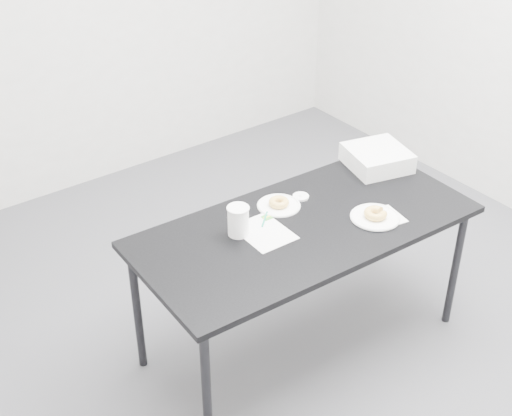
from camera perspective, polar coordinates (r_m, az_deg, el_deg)
floor at (r=3.81m, az=1.34°, el=-9.65°), size 4.00×4.00×0.00m
table at (r=3.32m, az=3.92°, el=-2.05°), size 1.62×0.80×0.73m
scorecard at (r=3.22m, az=0.65°, el=-1.95°), size 0.21×0.27×0.00m
logo_patch at (r=3.32m, az=0.88°, el=-0.75°), size 0.04×0.04×0.00m
pen at (r=3.30m, az=0.70°, el=-0.89°), size 0.10×0.09×0.01m
napkin at (r=3.38m, az=10.22°, el=-0.73°), size 0.19×0.19×0.00m
plate_near at (r=3.36m, az=9.50°, el=-0.73°), size 0.23×0.23×0.01m
donut_near at (r=3.35m, az=9.54°, el=-0.43°), size 0.14×0.14×0.04m
plate_far at (r=3.41m, az=1.84°, el=0.20°), size 0.21×0.21×0.01m
donut_far at (r=3.40m, az=1.84°, el=0.47°), size 0.12×0.12×0.03m
coffee_cup at (r=3.18m, az=-1.43°, el=-1.02°), size 0.09×0.09×0.14m
cup_lid at (r=3.48m, az=3.60°, el=0.92°), size 0.08×0.08×0.01m
bakery_box at (r=3.78m, az=9.66°, el=3.98°), size 0.36×0.36×0.10m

